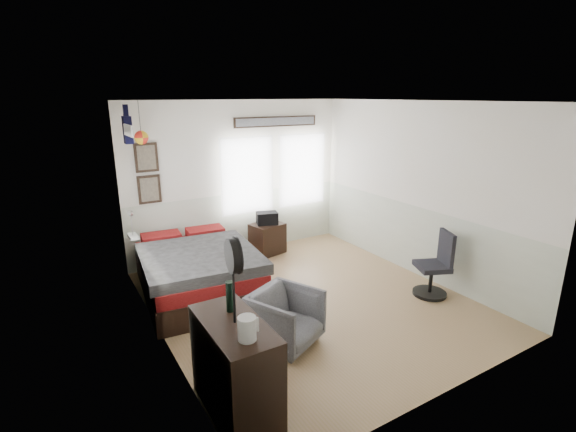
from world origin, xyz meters
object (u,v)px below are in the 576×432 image
at_px(armchair, 286,318).
at_px(task_chair, 435,270).
at_px(bed, 198,271).
at_px(dresser, 235,368).
at_px(nightstand, 267,238).

relative_size(armchair, task_chair, 0.75).
bearing_deg(bed, dresser, -95.81).
xyz_separation_m(armchair, nightstand, (1.19, 2.66, -0.05)).
relative_size(armchair, nightstand, 1.29).
xyz_separation_m(nightstand, task_chair, (1.26, -2.70, 0.11)).
bearing_deg(task_chair, armchair, -157.19).
height_order(dresser, armchair, dresser).
height_order(bed, dresser, dresser).
relative_size(bed, dresser, 2.26).
xyz_separation_m(dresser, nightstand, (2.12, 3.35, -0.17)).
distance_m(dresser, nightstand, 3.97).
bearing_deg(armchair, task_chair, -25.98).
height_order(bed, armchair, bed).
xyz_separation_m(dresser, task_chair, (3.38, 0.66, -0.06)).
bearing_deg(dresser, nightstand, 57.70).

